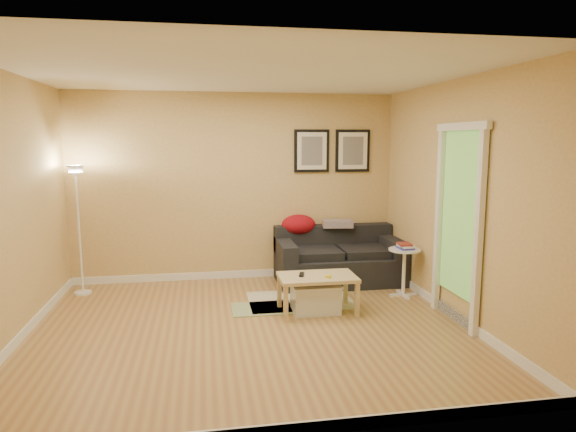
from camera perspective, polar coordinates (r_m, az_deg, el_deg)
The scene contains 25 objects.
floor at distance 5.41m, azimuth -4.35°, elevation -12.57°, with size 4.50×4.50×0.00m, color #A78447.
ceiling at distance 5.09m, azimuth -4.69°, elevation 15.91°, with size 4.50×4.50×0.00m, color white.
wall_back at distance 7.07m, azimuth -5.98°, elevation 3.26°, with size 4.50×4.50×0.00m, color #D7B66E.
wall_front at distance 3.13m, azimuth -1.20°, elevation -3.39°, with size 4.50×4.50×0.00m, color #D7B66E.
wall_left at distance 5.38m, azimuth -29.14°, elevation 0.56°, with size 4.00×4.00×0.00m, color #D7B66E.
wall_right at distance 5.74m, azimuth 18.48°, elevation 1.65°, with size 4.00×4.00×0.00m, color #D7B66E.
baseboard_back at distance 7.28m, azimuth -5.82°, elevation -6.59°, with size 4.50×0.02×0.10m, color white.
baseboard_front at distance 3.61m, azimuth -1.15°, elevation -23.17°, with size 4.50×0.02×0.10m, color white.
baseboard_left at distance 5.66m, azimuth -28.10°, elevation -12.06°, with size 0.02×4.00×0.10m, color white.
baseboard_right at distance 6.01m, azimuth 17.82°, elevation -10.28°, with size 0.02×4.00×0.10m, color white.
sofa at distance 6.98m, azimuth 5.81°, elevation -4.49°, with size 1.70×0.90×0.75m, color black, non-canonical shape.
red_throw at distance 7.10m, azimuth 1.21°, elevation -0.98°, with size 0.48×0.36×0.28m, color maroon, non-canonical shape.
plaid_throw at distance 7.17m, azimuth 5.62°, elevation -0.85°, with size 0.42×0.26×0.10m, color tan, non-canonical shape.
framed_print_left at distance 7.17m, azimuth 2.70°, elevation 7.38°, with size 0.50×0.04×0.60m, color black, non-canonical shape.
framed_print_right at distance 7.32m, azimuth 7.33°, elevation 7.34°, with size 0.50×0.04×0.60m, color black, non-canonical shape.
area_rug at distance 6.25m, azimuth 1.36°, elevation -9.53°, with size 1.25×0.85×0.01m, color beige.
green_runner at distance 5.97m, azimuth -2.98°, elevation -10.42°, with size 0.70×0.50×0.01m, color #668C4C.
coffee_table at distance 5.80m, azimuth 3.33°, elevation -8.82°, with size 0.87×0.53×0.43m, color tan, non-canonical shape.
remote_control at distance 5.73m, azimuth 1.55°, elevation -6.64°, with size 0.05×0.16×0.02m, color black.
tape_roll at distance 5.65m, azimuth 4.60°, elevation -6.84°, with size 0.07×0.07×0.03m, color yellow.
storage_bin at distance 5.83m, azimuth 3.12°, elevation -9.22°, with size 0.54×0.40×0.33m, color white, non-canonical shape.
side_table at distance 6.53m, azimuth 12.98°, elevation -6.25°, with size 0.40×0.40×0.61m, color white, non-canonical shape.
book_stack at distance 6.47m, azimuth 13.13°, elevation -3.32°, with size 0.17×0.22×0.07m, color #34399E, non-canonical shape.
floor_lamp at distance 6.86m, azimuth -22.57°, elevation -1.87°, with size 0.21×0.21×1.65m, color white, non-canonical shape.
doorway at distance 5.62m, azimuth 18.61°, elevation -1.33°, with size 0.12×1.01×2.13m, color white, non-canonical shape.
Camera 1 is at (-0.45, -5.03, 1.95)m, focal length 31.38 mm.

